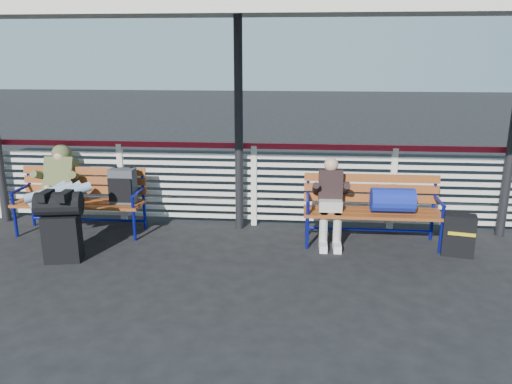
# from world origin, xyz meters

# --- Properties ---
(ground) EXTENTS (60.00, 60.00, 0.00)m
(ground) POSITION_xyz_m (0.00, 0.00, 0.00)
(ground) COLOR black
(ground) RESTS_ON ground
(fence) EXTENTS (12.08, 0.08, 1.24)m
(fence) POSITION_xyz_m (0.00, 1.90, 0.66)
(fence) COLOR silver
(fence) RESTS_ON ground
(canopy) EXTENTS (12.60, 3.60, 3.16)m
(canopy) POSITION_xyz_m (-0.00, 0.87, 3.04)
(canopy) COLOR silver
(canopy) RESTS_ON ground
(luggage_stack) EXTENTS (0.58, 0.39, 0.88)m
(luggage_stack) POSITION_xyz_m (-0.22, 0.35, 0.48)
(luggage_stack) COLOR black
(luggage_stack) RESTS_ON ground
(bench_left) EXTENTS (1.80, 0.56, 0.95)m
(bench_left) POSITION_xyz_m (-0.19, 1.38, 0.60)
(bench_left) COLOR #95431C
(bench_left) RESTS_ON ground
(bench_right) EXTENTS (1.80, 0.56, 0.92)m
(bench_right) POSITION_xyz_m (3.75, 1.27, 0.59)
(bench_right) COLOR #95431C
(bench_right) RESTS_ON ground
(traveler_man) EXTENTS (0.94, 1.64, 0.77)m
(traveler_man) POSITION_xyz_m (-0.56, 1.04, 0.73)
(traveler_man) COLOR #818EAD
(traveler_man) RESTS_ON ground
(companion_person) EXTENTS (0.32, 0.66, 1.15)m
(companion_person) POSITION_xyz_m (3.08, 1.26, 0.60)
(companion_person) COLOR #B1ADA0
(companion_person) RESTS_ON ground
(suitcase_side) EXTENTS (0.42, 0.30, 0.54)m
(suitcase_side) POSITION_xyz_m (4.68, 0.96, 0.27)
(suitcase_side) COLOR black
(suitcase_side) RESTS_ON ground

